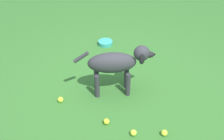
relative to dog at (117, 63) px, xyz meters
The scene contains 8 objects.
ground 0.42m from the dog, 45.28° to the left, with size 14.00×14.00×0.00m, color #2D6026.
dog is the anchor object (origin of this frame).
tennis_ball_0 0.83m from the dog, 21.17° to the right, with size 0.07×0.07×0.07m, color #C4DA34.
tennis_ball_1 0.95m from the dog, ahead, with size 0.07×0.07×0.07m, color #C6D633.
tennis_ball_2 0.68m from the dog, 46.20° to the right, with size 0.07×0.07×0.07m, color #C0D12C.
tennis_ball_3 0.73m from the dog, 134.14° to the left, with size 0.07×0.07×0.07m, color #C1DC2C.
tennis_ball_4 0.79m from the dog, 108.09° to the right, with size 0.07×0.07×0.07m, color #C4E331.
water_bowl 1.21m from the dog, 153.45° to the left, with size 0.22×0.22×0.06m, color teal.
Camera 1 is at (2.28, -1.69, 2.35)m, focal length 47.74 mm.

